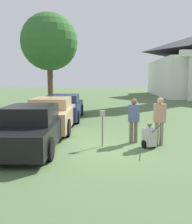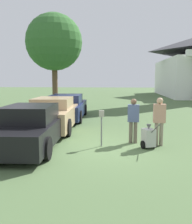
% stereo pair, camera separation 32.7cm
% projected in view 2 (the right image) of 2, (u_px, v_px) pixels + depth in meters
% --- Properties ---
extents(ground_plane, '(120.00, 120.00, 0.00)m').
position_uv_depth(ground_plane, '(97.00, 149.00, 8.65)').
color(ground_plane, '#4C663D').
extents(parked_car_black, '(2.10, 4.89, 1.49)m').
position_uv_depth(parked_car_black, '(32.00, 128.00, 8.82)').
color(parked_car_black, black).
rests_on(parked_car_black, ground_plane).
extents(parked_car_tan, '(2.16, 4.93, 1.52)m').
position_uv_depth(parked_car_tan, '(54.00, 114.00, 11.87)').
color(parked_car_tan, tan).
rests_on(parked_car_tan, ground_plane).
extents(parked_car_navy, '(2.22, 5.09, 1.47)m').
position_uv_depth(parked_car_navy, '(67.00, 107.00, 14.93)').
color(parked_car_navy, '#19234C').
rests_on(parked_car_navy, ground_plane).
extents(parking_meter, '(0.18, 0.09, 1.29)m').
position_uv_depth(parking_meter, '(101.00, 121.00, 8.82)').
color(parking_meter, slate).
rests_on(parking_meter, ground_plane).
extents(person_worker, '(0.44, 0.25, 1.67)m').
position_uv_depth(person_worker, '(133.00, 118.00, 9.28)').
color(person_worker, '#665B4C').
rests_on(person_worker, ground_plane).
extents(person_supervisor, '(0.42, 0.23, 1.74)m').
position_uv_depth(person_supervisor, '(159.00, 118.00, 8.91)').
color(person_supervisor, gray).
rests_on(person_supervisor, ground_plane).
extents(equipment_cart, '(0.54, 0.99, 1.00)m').
position_uv_depth(equipment_cart, '(148.00, 137.00, 8.64)').
color(equipment_cart, '#B2B2AD').
rests_on(equipment_cart, ground_plane).
extents(shade_tree, '(4.51, 4.51, 7.54)m').
position_uv_depth(shade_tree, '(54.00, 42.00, 19.84)').
color(shade_tree, brown).
rests_on(shade_tree, ground_plane).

